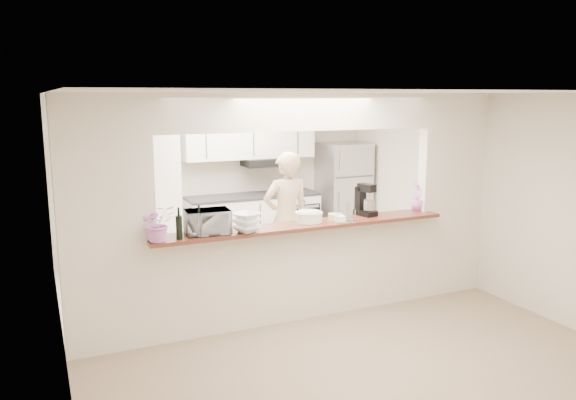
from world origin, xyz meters
TOP-DOWN VIEW (x-y plane):
  - floor at (0.00, 0.00)m, footprint 6.00×6.00m
  - tile_overlay at (0.00, 1.55)m, footprint 5.00×2.90m
  - partition at (0.00, 0.00)m, footprint 5.00×0.15m
  - bar_counter at (0.00, -0.00)m, footprint 3.40×0.38m
  - kitchen_cabinets at (-0.19, 2.72)m, footprint 3.15×0.62m
  - refrigerator at (2.05, 2.65)m, footprint 0.75×0.70m
  - flower_left at (-1.60, -0.15)m, footprint 0.33×0.29m
  - wine_bottle_a at (-1.20, -0.15)m, footprint 0.07×0.07m
  - wine_bottle_b at (-1.40, -0.15)m, footprint 0.06×0.06m
  - toaster_oven at (-1.09, -0.05)m, footprint 0.47×0.33m
  - serving_bowls at (-0.70, -0.15)m, footprint 0.35×0.35m
  - plate_stack_a at (0.10, 0.03)m, footprint 0.26×0.26m
  - plate_stack_b at (0.10, 0.03)m, footprint 0.31×0.31m
  - red_bowl at (0.14, 0.01)m, footprint 0.16×0.16m
  - tan_bowl at (0.40, -0.03)m, footprint 0.16×0.16m
  - utensil_caddy at (0.45, -0.15)m, footprint 0.25×0.17m
  - stand_mixer at (0.85, 0.06)m, footprint 0.22×0.28m
  - flower_right at (1.60, 0.05)m, footprint 0.23×0.23m
  - person at (0.30, 1.09)m, footprint 0.65×0.43m

SIDE VIEW (x-z plane):
  - floor at x=0.00m, z-range 0.00..0.00m
  - tile_overlay at x=0.00m, z-range 0.00..0.01m
  - bar_counter at x=0.00m, z-range 0.03..1.12m
  - refrigerator at x=2.05m, z-range 0.00..1.70m
  - person at x=0.30m, z-range 0.00..1.76m
  - kitchen_cabinets at x=-0.19m, z-range -0.15..2.10m
  - tan_bowl at x=0.40m, z-range 1.09..1.16m
  - red_bowl at x=0.14m, z-range 1.09..1.16m
  - plate_stack_b at x=0.10m, z-range 1.09..1.20m
  - plate_stack_a at x=0.10m, z-range 1.09..1.21m
  - utensil_caddy at x=0.45m, z-range 1.07..1.28m
  - serving_bowls at x=-0.70m, z-range 1.09..1.29m
  - toaster_oven at x=-1.09m, z-range 1.09..1.34m
  - wine_bottle_b at x=-1.40m, z-range 1.06..1.37m
  - wine_bottle_a at x=-1.20m, z-range 1.05..1.39m
  - stand_mixer at x=0.85m, z-range 1.07..1.44m
  - flower_right at x=1.60m, z-range 1.09..1.43m
  - flower_left at x=-1.60m, z-range 1.09..1.45m
  - partition at x=0.00m, z-range 0.23..2.73m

